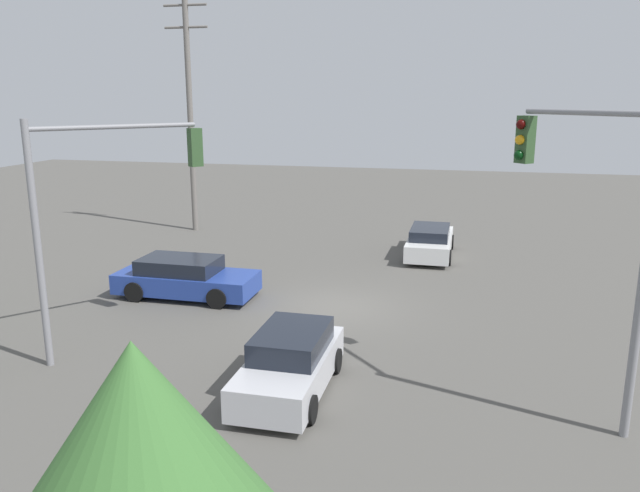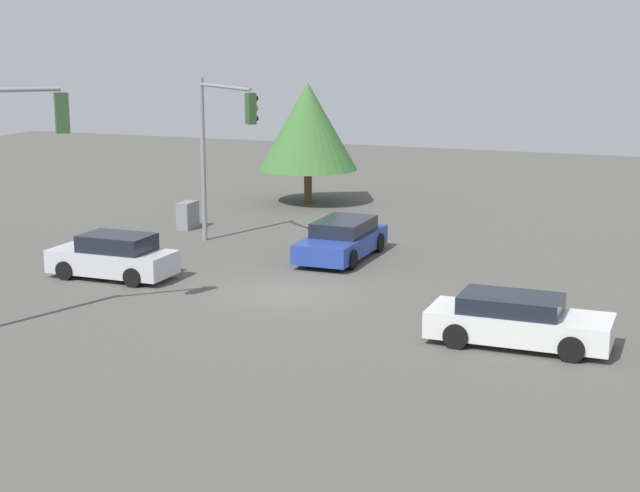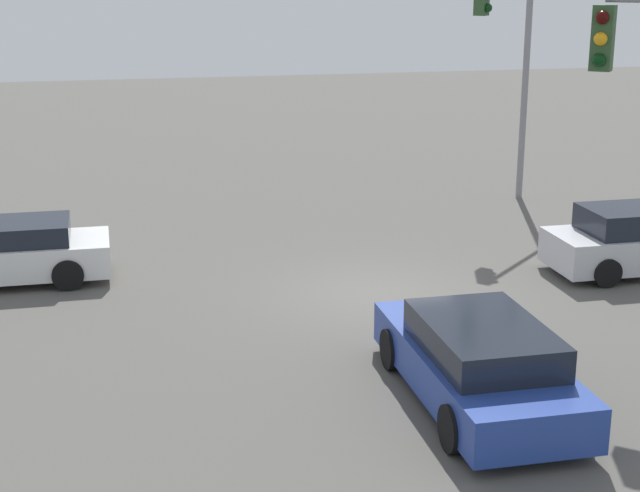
# 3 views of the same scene
# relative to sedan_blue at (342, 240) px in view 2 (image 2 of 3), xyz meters

# --- Properties ---
(ground_plane) EXTENTS (80.00, 80.00, 0.00)m
(ground_plane) POSITION_rel_sedan_blue_xyz_m (-5.28, -0.10, -0.66)
(ground_plane) COLOR #54514C
(sedan_blue) EXTENTS (4.75, 2.03, 1.36)m
(sedan_blue) POSITION_rel_sedan_blue_xyz_m (0.00, 0.00, 0.00)
(sedan_blue) COLOR #233D93
(sedan_blue) RESTS_ON ground_plane
(sedan_white) EXTENTS (1.91, 4.60, 1.30)m
(sedan_white) POSITION_rel_sedan_blue_xyz_m (-7.75, -7.61, -0.02)
(sedan_white) COLOR silver
(sedan_white) RESTS_ON ground_plane
(sedan_silver) EXTENTS (1.84, 4.10, 1.45)m
(sedan_silver) POSITION_rel_sedan_blue_xyz_m (-5.47, 5.90, 0.03)
(sedan_silver) COLOR silver
(sedan_silver) RESTS_ON ground_plane
(traffic_signal_main) EXTENTS (3.05, 3.65, 6.20)m
(traffic_signal_main) POSITION_rel_sedan_blue_xyz_m (-0.20, 4.59, 3.63)
(traffic_signal_main) COLOR gray
(traffic_signal_main) RESTS_ON ground_plane
(electrical_cabinet) EXTENTS (1.02, 0.52, 1.10)m
(electrical_cabinet) POSITION_rel_sedan_blue_xyz_m (2.73, 7.73, -0.11)
(electrical_cabinet) COLOR gray
(electrical_cabinet) RESTS_ON ground_plane
(tree_left) EXTENTS (4.60, 4.60, 5.63)m
(tree_left) POSITION_rel_sedan_blue_xyz_m (10.16, 5.46, 2.95)
(tree_left) COLOR brown
(tree_left) RESTS_ON ground_plane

